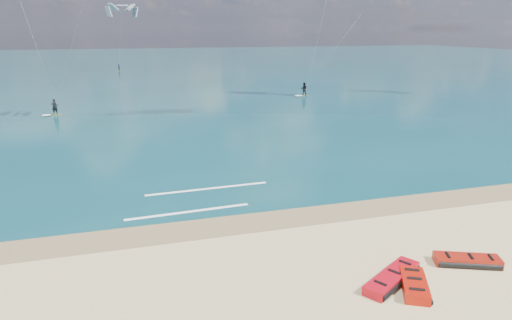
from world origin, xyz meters
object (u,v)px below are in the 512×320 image
at_px(kitesurfer_far, 330,29).
at_px(kitesurfer_main, 51,28).
at_px(packed_kite_left, 392,282).
at_px(packed_kite_right, 414,290).
at_px(packed_kite_mid, 466,264).

bearing_deg(kitesurfer_far, kitesurfer_main, 167.89).
xyz_separation_m(packed_kite_left, kitesurfer_main, (-14.71, 35.35, 8.88)).
bearing_deg(packed_kite_right, kitesurfer_main, 50.50).
height_order(packed_kite_left, packed_kite_mid, same).
height_order(packed_kite_mid, kitesurfer_far, kitesurfer_far).
relative_size(packed_kite_mid, kitesurfer_far, 0.16).
height_order(packed_kite_right, kitesurfer_main, kitesurfer_main).
height_order(packed_kite_left, kitesurfer_main, kitesurfer_main).
height_order(packed_kite_right, kitesurfer_far, kitesurfer_far).
bearing_deg(kitesurfer_far, packed_kite_right, -135.55).
bearing_deg(packed_kite_right, packed_kite_mid, -44.80).
xyz_separation_m(packed_kite_mid, packed_kite_right, (-3.06, -0.97, 0.00)).
distance_m(kitesurfer_main, kitesurfer_far, 32.53).
bearing_deg(kitesurfer_far, packed_kite_mid, -132.29).
xyz_separation_m(kitesurfer_main, kitesurfer_far, (31.79, 6.93, -0.10)).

